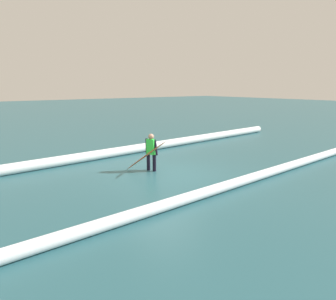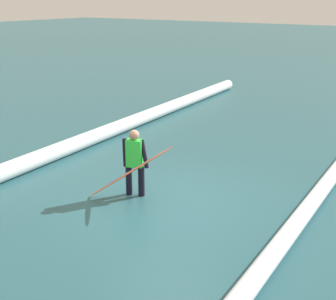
{
  "view_description": "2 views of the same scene",
  "coord_description": "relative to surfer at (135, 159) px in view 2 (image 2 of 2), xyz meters",
  "views": [
    {
      "loc": [
        7.06,
        9.25,
        3.31
      ],
      "look_at": [
        -0.05,
        -0.03,
        0.93
      ],
      "focal_mm": 34.09,
      "sensor_mm": 36.0,
      "label": 1
    },
    {
      "loc": [
        7.58,
        5.14,
        4.12
      ],
      "look_at": [
        -0.07,
        -0.12,
        1.09
      ],
      "focal_mm": 50.4,
      "sensor_mm": 36.0,
      "label": 2
    }
  ],
  "objects": [
    {
      "name": "surfer",
      "position": [
        0.0,
        0.0,
        0.0
      ],
      "size": [
        0.31,
        0.56,
        1.47
      ],
      "rotation": [
        0.0,
        0.0,
        5.08
      ],
      "color": "black",
      "rests_on": "ground_plane"
    },
    {
      "name": "wave_crest_foreground",
      "position": [
        -0.73,
        -3.19,
        -0.61
      ],
      "size": [
        22.83,
        2.17,
        0.42
      ],
      "primitive_type": "cylinder",
      "rotation": [
        0.0,
        1.57,
        0.08
      ],
      "color": "white",
      "rests_on": "ground_plane"
    },
    {
      "name": "surfboard",
      "position": [
        0.37,
        0.14,
        -0.15
      ],
      "size": [
        0.8,
        1.9,
        1.36
      ],
      "color": "#E55926",
      "rests_on": "ground_plane"
    },
    {
      "name": "wave_crest_midground",
      "position": [
        1.18,
        3.56,
        -0.66
      ],
      "size": [
        23.58,
        1.65,
        0.32
      ],
      "primitive_type": "cylinder",
      "rotation": [
        0.0,
        1.57,
        0.06
      ],
      "color": "white",
      "rests_on": "ground_plane"
    },
    {
      "name": "ground_plane",
      "position": [
        -0.19,
        0.8,
        -0.82
      ],
      "size": [
        129.18,
        129.18,
        0.0
      ],
      "primitive_type": "plane",
      "color": "#26545E"
    }
  ]
}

